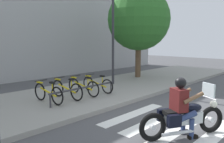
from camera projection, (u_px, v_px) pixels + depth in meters
name	position (u px, v px, depth m)	size (l,w,h in m)	color
ground_plane	(189.00, 123.00, 6.15)	(48.00, 48.00, 0.00)	#4C4C4F
sidewalk	(85.00, 94.00, 9.28)	(24.00, 4.40, 0.15)	gray
crosswalk_stripe_1	(212.00, 137.00, 5.27)	(2.80, 0.40, 0.01)	white
crosswalk_stripe_2	(181.00, 128.00, 5.82)	(2.80, 0.40, 0.01)	white
crosswalk_stripe_3	(155.00, 120.00, 6.37)	(2.80, 0.40, 0.01)	white
crosswalk_stripe_4	(133.00, 114.00, 6.92)	(2.80, 0.40, 0.01)	white
motorcycle	(184.00, 118.00, 5.24)	(2.08, 1.20, 1.27)	black
rider	(182.00, 103.00, 5.17)	(0.77, 0.71, 1.46)	#591919
bicycle_0	(48.00, 93.00, 7.60)	(0.48, 1.61, 0.77)	black
bicycle_1	(67.00, 89.00, 8.15)	(0.48, 1.70, 0.78)	black
bicycle_2	(83.00, 87.00, 8.70)	(0.48, 1.71, 0.76)	black
bicycle_3	(97.00, 84.00, 9.25)	(0.48, 1.68, 0.73)	black
bike_rack	(84.00, 89.00, 8.04)	(2.90, 0.07, 0.49)	#333338
street_lamp	(113.00, 31.00, 10.71)	(0.28, 0.28, 4.62)	#2D2D33
tree_near_rack	(139.00, 19.00, 12.72)	(3.60, 3.60, 5.32)	brown
building_backdrop	(21.00, 15.00, 12.68)	(24.00, 1.20, 7.53)	#A9A9A9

